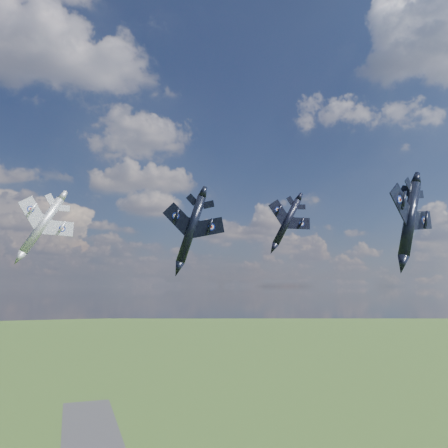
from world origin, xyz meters
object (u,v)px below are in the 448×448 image
object	(u,v)px
jet_right_navy	(410,219)
jet_left_silver	(42,225)
jet_high_navy	(287,222)
jet_lead_navy	(191,229)

from	to	relation	value
jet_right_navy	jet_left_silver	distance (m)	59.39
jet_right_navy	jet_high_navy	distance (m)	32.83
jet_lead_navy	jet_left_silver	size ratio (longest dim) A/B	1.02
jet_lead_navy	jet_high_navy	distance (m)	24.11
jet_lead_navy	jet_right_navy	world-z (taller)	jet_lead_navy
jet_right_navy	jet_left_silver	bearing A→B (deg)	125.22
jet_right_navy	jet_high_navy	xyz separation A→B (m)	(-1.13, 32.55, 4.13)
jet_lead_navy	jet_left_silver	distance (m)	26.63
jet_right_navy	jet_high_navy	world-z (taller)	jet_high_navy
jet_high_navy	jet_left_silver	distance (m)	46.15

